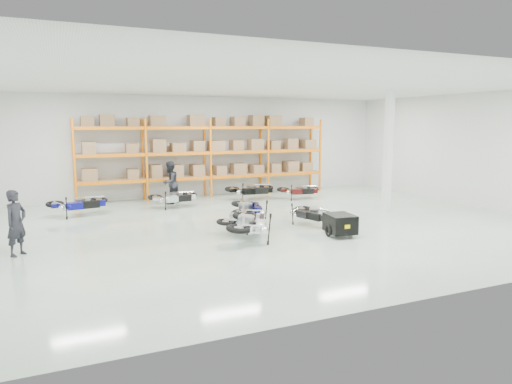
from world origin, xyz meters
name	(u,v)px	position (x,y,z in m)	size (l,w,h in m)	color
room	(268,156)	(0.00, 0.00, 2.25)	(18.00, 18.00, 18.00)	#B7CCBC
pallet_rack	(208,147)	(0.00, 6.45, 2.26)	(11.28, 0.98, 3.62)	orange
structural_column	(388,151)	(5.20, 0.50, 2.25)	(0.25, 0.25, 4.50)	white
moto_blue_centre	(249,205)	(-0.44, 0.56, 0.59)	(0.86, 1.94, 1.18)	#070E4A
moto_silver_left	(250,218)	(-1.27, -1.55, 0.62)	(0.90, 2.02, 1.24)	silver
moto_black_far_left	(238,215)	(-1.18, -0.41, 0.48)	(0.70, 1.59, 0.97)	black
moto_touring_right	(312,210)	(1.30, -0.64, 0.50)	(0.73, 1.64, 1.00)	black
trailer	(340,224)	(1.30, -2.24, 0.38)	(0.84, 1.57, 0.65)	black
moto_back_a	(79,200)	(-5.59, 4.06, 0.56)	(0.81, 1.83, 1.12)	navy
moto_back_b	(174,195)	(-2.07, 4.31, 0.52)	(0.76, 1.70, 1.04)	#B6BCC1
moto_back_c	(251,187)	(1.41, 4.79, 0.58)	(0.84, 1.89, 1.15)	black
moto_back_d	(299,188)	(3.45, 4.17, 0.50)	(0.72, 1.62, 0.99)	#430D0D
person_left	(16,223)	(-7.22, -0.69, 0.83)	(0.61, 0.40, 1.66)	black
person_back	(170,183)	(-2.01, 5.25, 0.88)	(0.86, 0.67, 1.76)	#212229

